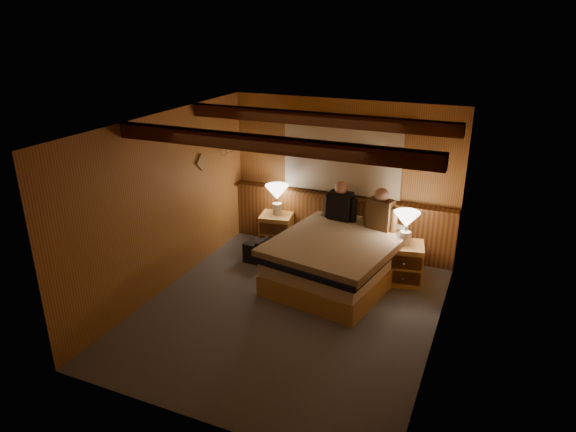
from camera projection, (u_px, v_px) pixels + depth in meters
The scene contains 19 objects.
floor at pixel (289, 310), 6.59m from camera, with size 4.20×4.20×0.00m, color #4C525A.
ceiling at pixel (289, 125), 5.72m from camera, with size 4.20×4.20×0.00m, color gold.
wall_back at pixel (342, 177), 7.95m from camera, with size 3.60×3.60×0.00m, color #B1823F.
wall_left at pixel (165, 204), 6.82m from camera, with size 4.20×4.20×0.00m, color #B1823F.
wall_right at pixel (443, 249), 5.49m from camera, with size 4.20×4.20×0.00m, color #B1823F.
wall_front at pixel (191, 310), 4.36m from camera, with size 3.60×3.60×0.00m, color #B1823F.
wainscot at pixel (340, 221), 8.15m from camera, with size 3.60×0.23×0.94m.
curtain_window at pixel (342, 158), 7.77m from camera, with size 2.18×0.09×1.11m.
ceiling_beams at pixel (294, 130), 5.88m from camera, with size 3.60×1.65×0.16m.
coat_rail at pixel (228, 145), 7.97m from camera, with size 0.05×0.55×0.24m.
framed_print at pixel (434, 165), 7.30m from camera, with size 0.30×0.04×0.25m.
bed at pixel (338, 259), 7.19m from camera, with size 1.82×2.20×0.67m.
nightstand_left at pixel (277, 230), 8.35m from camera, with size 0.58×0.54×0.55m.
nightstand_right at pixel (403, 263), 7.21m from camera, with size 0.61×0.57×0.58m.
lamp_left at pixel (277, 194), 8.14m from camera, with size 0.38×0.38×0.49m.
lamp_right at pixel (406, 222), 7.01m from camera, with size 0.36×0.36×0.47m.
person_left at pixel (341, 204), 7.64m from camera, with size 0.51×0.23×0.62m.
person_right at pixel (380, 212), 7.31m from camera, with size 0.51×0.29×0.64m.
duffel_bag at pixel (262, 252), 7.84m from camera, with size 0.53×0.34×0.37m.
Camera 1 is at (2.26, -5.23, 3.53)m, focal length 32.00 mm.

